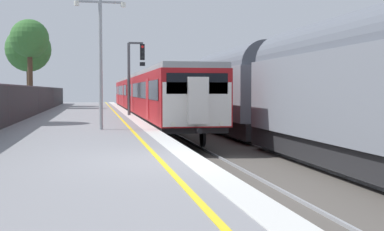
{
  "coord_description": "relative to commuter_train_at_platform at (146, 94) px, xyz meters",
  "views": [
    {
      "loc": [
        -1.77,
        -10.84,
        1.56
      ],
      "look_at": [
        1.86,
        7.43,
        0.6
      ],
      "focal_mm": 46.05,
      "sensor_mm": 36.0,
      "label": 1
    }
  ],
  "objects": [
    {
      "name": "ground",
      "position": [
        0.55,
        -26.97,
        -1.88
      ],
      "size": [
        17.4,
        110.0,
        1.21
      ],
      "color": "gray"
    },
    {
      "name": "commuter_train_at_platform",
      "position": [
        0.0,
        0.0,
        0.0
      ],
      "size": [
        2.83,
        39.33,
        3.81
      ],
      "color": "maroon",
      "rests_on": "ground"
    },
    {
      "name": "freight_train_adjacent_track",
      "position": [
        4.0,
        -16.92,
        0.39
      ],
      "size": [
        2.6,
        26.09,
        4.86
      ],
      "color": "#232326",
      "rests_on": "ground"
    },
    {
      "name": "signal_gantry",
      "position": [
        -1.46,
        -6.87,
        1.6
      ],
      "size": [
        1.1,
        0.24,
        4.57
      ],
      "color": "#47474C",
      "rests_on": "ground"
    },
    {
      "name": "platform_lamp_mid",
      "position": [
        -3.61,
        -17.95,
        1.8
      ],
      "size": [
        2.0,
        0.2,
        5.13
      ],
      "color": "#93999E",
      "rests_on": "ground"
    },
    {
      "name": "background_tree_left",
      "position": [
        -9.32,
        7.26,
        4.61
      ],
      "size": [
        3.32,
        3.43,
        7.73
      ],
      "color": "#473323",
      "rests_on": "ground"
    },
    {
      "name": "background_tree_centre",
      "position": [
        -10.03,
        12.35,
        4.14
      ],
      "size": [
        4.37,
        4.37,
        7.74
      ],
      "color": "#473323",
      "rests_on": "ground"
    }
  ]
}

